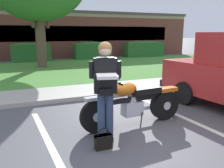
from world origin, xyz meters
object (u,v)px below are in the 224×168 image
motorcycle (136,101)px  rider_person (105,84)px  hedge_center_right (93,50)px  hedge_center_left (31,52)px  hedge_right (144,49)px  handbag (103,140)px  brick_building (26,34)px

motorcycle → rider_person: bearing=-152.4°
motorcycle → hedge_center_right: (2.97, 12.02, 0.16)m
motorcycle → hedge_center_left: motorcycle is taller
hedge_center_right → hedge_right: 4.16m
handbag → hedge_center_left: hedge_center_left is taller
hedge_center_left → hedge_center_right: bearing=0.0°
rider_person → brick_building: (-0.30, 18.14, 0.73)m
motorcycle → hedge_center_left: size_ratio=0.92×
rider_person → hedge_center_right: rider_person is taller
motorcycle → hedge_right: 13.98m
hedge_center_left → hedge_right: (8.32, 0.00, 0.00)m
hedge_center_right → hedge_right: same height
hedge_center_right → brick_building: bearing=125.8°
hedge_right → brick_building: bearing=145.5°
rider_person → hedge_center_left: bearing=91.6°
handbag → hedge_center_left: (-0.21, 12.74, 0.51)m
hedge_center_left → rider_person: bearing=-88.4°
hedge_center_left → handbag: bearing=-89.1°
rider_person → handbag: bearing=-117.6°
hedge_center_left → brick_building: bearing=89.4°
motorcycle → brick_building: brick_building is taller
rider_person → hedge_center_left: 12.47m
handbag → hedge_right: bearing=57.5°
handbag → hedge_center_right: (3.95, 12.74, 0.51)m
hedge_right → brick_building: 10.09m
brick_building → hedge_right: bearing=-34.5°
hedge_center_right → brick_building: 7.09m
hedge_right → rider_person: bearing=-122.6°
brick_building → hedge_center_right: bearing=-54.2°
rider_person → handbag: rider_person is taller
motorcycle → handbag: 1.27m
motorcycle → rider_person: size_ratio=1.32×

